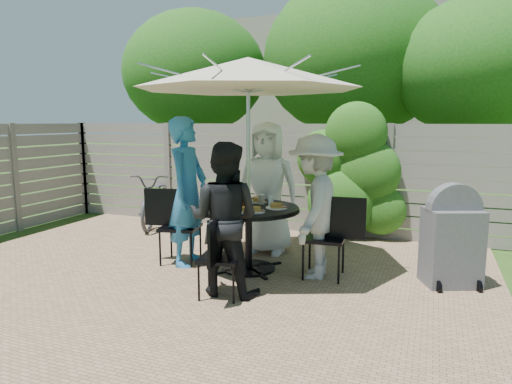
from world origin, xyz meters
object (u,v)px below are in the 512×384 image
at_px(person_front, 224,219).
at_px(plate_left, 222,203).
at_px(coffee_cup, 261,200).
at_px(bbq_grill, 452,240).
at_px(plate_extra, 255,210).
at_px(glass_right, 271,201).
at_px(chair_left, 179,241).
at_px(chair_back, 270,233).
at_px(plate_right, 276,206).
at_px(person_right, 315,207).
at_px(bicycle, 158,199).
at_px(umbrella, 248,74).
at_px(patio_table, 249,226).
at_px(plate_front, 239,210).
at_px(chair_front, 220,274).
at_px(glass_back, 247,198).
at_px(glass_left, 226,202).
at_px(chair_right, 325,254).
at_px(person_back, 267,188).
at_px(syrup_jug, 245,200).
at_px(glass_front, 250,205).
at_px(plate_back, 257,200).

bearing_deg(person_front, plate_left, -66.55).
xyz_separation_m(coffee_cup, bbq_grill, (2.27, 0.10, -0.34)).
bearing_deg(plate_extra, glass_right, 82.67).
bearing_deg(chair_left, chair_back, 36.95).
bearing_deg(person_front, plate_right, -113.45).
xyz_separation_m(person_right, plate_left, (-1.19, -0.08, -0.02)).
bearing_deg(bicycle, umbrella, -54.00).
bearing_deg(chair_left, patio_table, -7.86).
relative_size(plate_front, glass_right, 1.86).
distance_m(chair_front, plate_front, 0.84).
relative_size(patio_table, glass_back, 9.52).
bearing_deg(plate_right, plate_extra, -117.17).
height_order(umbrella, chair_front, umbrella).
distance_m(umbrella, plate_right, 1.63).
height_order(chair_back, glass_left, glass_left).
bearing_deg(chair_back, person_front, 7.28).
bearing_deg(person_right, plate_left, -90.00).
bearing_deg(coffee_cup, chair_right, -10.45).
height_order(chair_front, glass_back, glass_back).
distance_m(glass_left, glass_right, 0.56).
distance_m(chair_front, chair_right, 1.37).
bearing_deg(person_back, plate_front, -90.00).
distance_m(umbrella, coffee_cup, 1.57).
distance_m(plate_left, plate_extra, 0.62).
bearing_deg(plate_extra, person_back, 102.84).
bearing_deg(person_back, plate_extra, -80.95).
distance_m(chair_back, glass_left, 1.27).
bearing_deg(syrup_jug, plate_extra, -51.77).
bearing_deg(chair_front, plate_right, -27.44).
bearing_deg(coffee_cup, chair_front, -90.94).
bearing_deg(plate_front, patio_table, 93.79).
distance_m(patio_table, coffee_cup, 0.39).
height_order(plate_extra, glass_front, glass_front).
bearing_deg(plate_left, plate_extra, -25.26).
bearing_deg(person_front, plate_extra, -108.76).
bearing_deg(person_front, plate_front, -90.00).
xyz_separation_m(chair_back, plate_right, (0.42, -0.94, 0.59)).
bearing_deg(chair_right, plate_back, -20.54).
bearing_deg(plate_right, chair_left, -176.11).
height_order(syrup_jug, bicycle, syrup_jug).
bearing_deg(umbrella, syrup_jug, 143.98).
bearing_deg(person_front, plate_back, -90.00).
xyz_separation_m(plate_extra, syrup_jug, (-0.26, 0.33, 0.06)).
bearing_deg(glass_front, chair_left, 170.29).
bearing_deg(chair_front, umbrella, -6.96).
distance_m(umbrella, glass_back, 1.57).
height_order(person_back, plate_extra, person_back).
bearing_deg(chair_front, person_front, -6.29).
distance_m(umbrella, chair_right, 2.34).
bearing_deg(plate_back, plate_front, -86.21).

